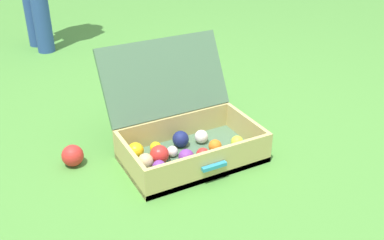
% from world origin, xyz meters
% --- Properties ---
extents(ground_plane, '(16.00, 16.00, 0.00)m').
position_xyz_m(ground_plane, '(0.00, 0.00, 0.00)').
color(ground_plane, '#4C8C38').
extents(open_suitcase, '(0.59, 0.56, 0.46)m').
position_xyz_m(open_suitcase, '(-0.04, 0.04, 0.11)').
color(open_suitcase, '#4C7051').
rests_on(open_suitcase, ground).
extents(stray_ball_on_grass, '(0.09, 0.09, 0.09)m').
position_xyz_m(stray_ball_on_grass, '(-0.50, 0.18, 0.05)').
color(stray_ball_on_grass, red).
rests_on(stray_ball_on_grass, ground).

